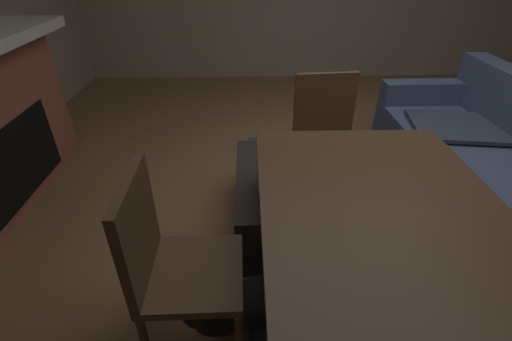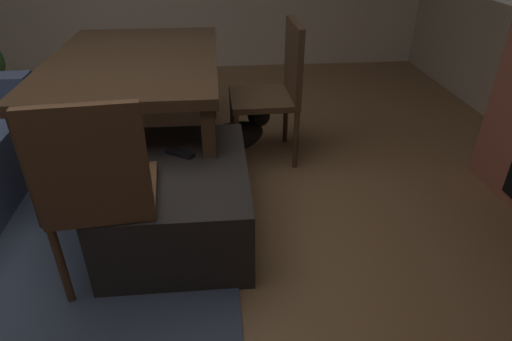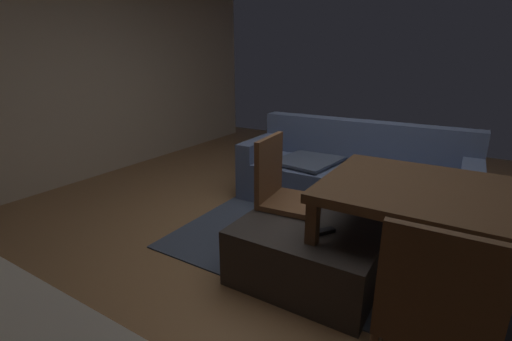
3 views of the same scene
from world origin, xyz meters
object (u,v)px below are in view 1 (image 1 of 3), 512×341
Objects in this scene: dining_chair_south at (170,259)px; tv_remote at (291,183)px; ottoman_coffee_table at (291,200)px; small_dog at (241,304)px; couch at (498,173)px; dining_chair_west at (326,133)px; dining_table at (386,230)px.

tv_remote is at bearing 139.48° from dining_chair_south.
small_dog is at bearing -22.33° from ottoman_coffee_table.
dining_chair_south is 1.55× the size of small_dog.
dining_chair_west is (-0.21, -1.21, 0.22)m from couch.
dining_chair_west is (-0.47, 0.30, 0.11)m from tv_remote.
couch is 14.22× the size of tv_remote.
dining_chair_west is at bearing -179.60° from dining_table.
dining_chair_west is at bearing -99.69° from couch.
dining_table is 1.69× the size of dining_chair_south.
tv_remote is 0.27× the size of small_dog.
dining_table is at bearing 87.62° from small_dog.
dining_chair_south is (0.71, -0.61, 0.11)m from tv_remote.
ottoman_coffee_table is 0.61× the size of dining_table.
ottoman_coffee_table is at bearing -156.29° from tv_remote.
tv_remote is 0.10× the size of dining_table.
ottoman_coffee_table is 1.04× the size of dining_chair_west.
dining_chair_south is at bearing -7.04° from tv_remote.
dining_table is 0.92m from dining_chair_south.
ottoman_coffee_table reaches higher than small_dog.
dining_chair_south is 1.00× the size of dining_chair_west.
tv_remote is 0.79m from small_dog.
couch is 1.53m from tv_remote.
dining_chair_south reaches higher than dining_table.
dining_chair_west is (-1.18, 0.90, 0.00)m from dining_chair_south.
tv_remote is at bearing -32.29° from dining_chair_west.
dining_chair_south is 0.46m from small_dog.
dining_chair_west is at bearing 142.08° from ottoman_coffee_table.
ottoman_coffee_table is at bearing 157.67° from small_dog.
dining_table is at bearing 56.59° from tv_remote.
couch is 1.49m from ottoman_coffee_table.
couch is at bearing 117.63° from small_dog.
ottoman_coffee_table is 1.61× the size of small_dog.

